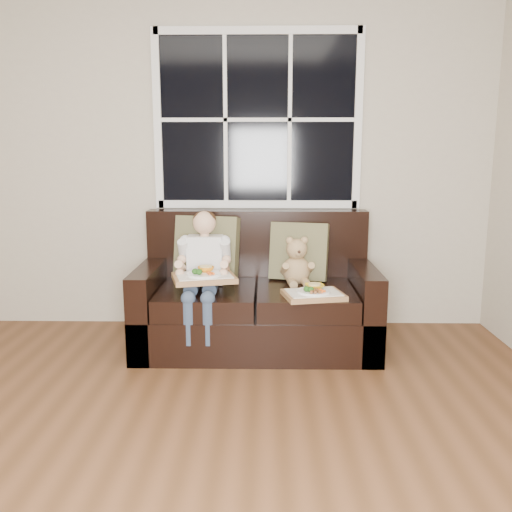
{
  "coord_description": "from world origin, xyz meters",
  "views": [
    {
      "loc": [
        0.46,
        -1.85,
        1.41
      ],
      "look_at": [
        0.39,
        1.85,
        0.69
      ],
      "focal_mm": 38.0,
      "sensor_mm": 36.0,
      "label": 1
    }
  ],
  "objects_px": {
    "child": "(204,262)",
    "teddy_bear": "(297,264)",
    "loveseat": "(257,302)",
    "tray_right": "(313,293)",
    "tray_left": "(204,276)"
  },
  "relations": [
    {
      "from": "child",
      "to": "tray_right",
      "type": "distance_m",
      "value": 0.82
    },
    {
      "from": "tray_left",
      "to": "tray_right",
      "type": "bearing_deg",
      "value": -20.64
    },
    {
      "from": "child",
      "to": "tray_left",
      "type": "height_order",
      "value": "child"
    },
    {
      "from": "tray_left",
      "to": "tray_right",
      "type": "relative_size",
      "value": 1.09
    },
    {
      "from": "loveseat",
      "to": "tray_left",
      "type": "relative_size",
      "value": 3.54
    },
    {
      "from": "child",
      "to": "tray_left",
      "type": "xyz_separation_m",
      "value": [
        0.02,
        -0.18,
        -0.06
      ]
    },
    {
      "from": "teddy_bear",
      "to": "tray_left",
      "type": "bearing_deg",
      "value": -160.63
    },
    {
      "from": "loveseat",
      "to": "child",
      "type": "xyz_separation_m",
      "value": [
        -0.37,
        -0.12,
        0.33
      ]
    },
    {
      "from": "teddy_bear",
      "to": "tray_right",
      "type": "bearing_deg",
      "value": -83.7
    },
    {
      "from": "loveseat",
      "to": "teddy_bear",
      "type": "bearing_deg",
      "value": 5.31
    },
    {
      "from": "loveseat",
      "to": "tray_left",
      "type": "bearing_deg",
      "value": -140.28
    },
    {
      "from": "tray_left",
      "to": "child",
      "type": "bearing_deg",
      "value": 81.89
    },
    {
      "from": "tray_right",
      "to": "teddy_bear",
      "type": "bearing_deg",
      "value": 90.9
    },
    {
      "from": "child",
      "to": "teddy_bear",
      "type": "xyz_separation_m",
      "value": [
        0.67,
        0.14,
        -0.04
      ]
    },
    {
      "from": "child",
      "to": "teddy_bear",
      "type": "bearing_deg",
      "value": 12.25
    }
  ]
}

